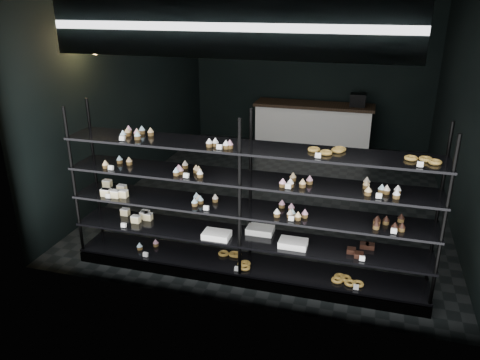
# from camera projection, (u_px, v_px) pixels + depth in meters

# --- Properties ---
(room) EXTENTS (5.01, 6.01, 3.20)m
(room) POSITION_uv_depth(u_px,v_px,m) (284.00, 97.00, 7.03)
(room) COLOR black
(room) RESTS_ON ground
(display_shelf) EXTENTS (4.00, 0.50, 1.91)m
(display_shelf) POSITION_uv_depth(u_px,v_px,m) (243.00, 226.00, 5.18)
(display_shelf) COLOR black
(display_shelf) RESTS_ON room
(signage) EXTENTS (3.30, 0.05, 0.50)m
(signage) POSITION_uv_depth(u_px,v_px,m) (224.00, 29.00, 3.99)
(signage) COLOR #0D1541
(signage) RESTS_ON room
(pendant_lamp) EXTENTS (0.28, 0.28, 0.87)m
(pendant_lamp) POSITION_uv_depth(u_px,v_px,m) (95.00, 43.00, 5.95)
(pendant_lamp) COLOR black
(pendant_lamp) RESTS_ON room
(service_counter) EXTENTS (2.39, 0.65, 1.23)m
(service_counter) POSITION_uv_depth(u_px,v_px,m) (314.00, 127.00, 9.62)
(service_counter) COLOR white
(service_counter) RESTS_ON room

